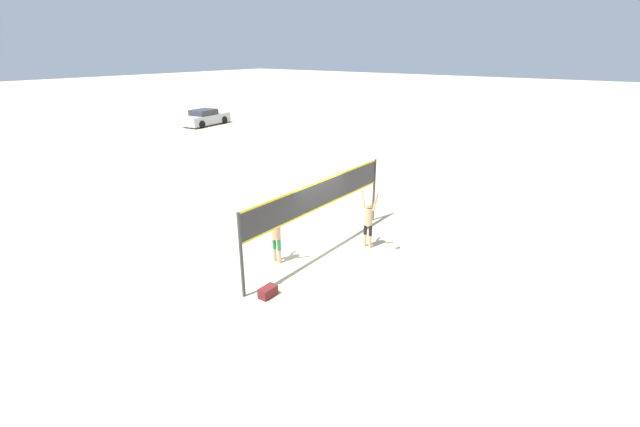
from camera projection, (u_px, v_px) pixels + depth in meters
The scene contains 7 objects.
ground_plane at pixel (320, 251), 14.42m from camera, with size 200.00×200.00×0.00m, color beige.
volleyball_net at pixel (320, 200), 13.76m from camera, with size 7.10×0.09×2.47m.
player_spiker at pixel (368, 218), 14.35m from camera, with size 0.28×0.69×2.02m.
player_blocker at pixel (276, 232), 13.31m from camera, with size 0.28×0.69×2.02m.
volleyball at pixel (396, 245), 14.61m from camera, with size 0.23×0.23×0.23m.
gear_bag at pixel (268, 292), 11.75m from camera, with size 0.52×0.30×0.28m.
parked_car_mid at pixel (205, 118), 37.91m from camera, with size 4.72×2.30×1.39m.
Camera 1 is at (-10.41, -7.77, 6.39)m, focal length 24.00 mm.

